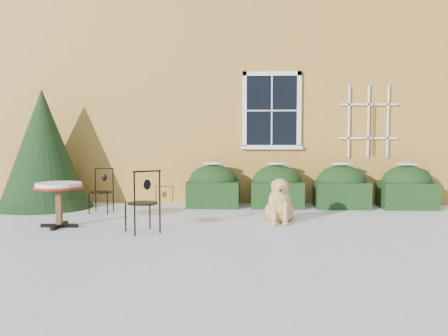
# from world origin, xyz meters

# --- Properties ---
(ground) EXTENTS (80.00, 80.00, 0.00)m
(ground) POSITION_xyz_m (0.00, 0.00, 0.00)
(ground) COLOR white
(ground) RESTS_ON ground
(house) EXTENTS (12.40, 8.40, 6.40)m
(house) POSITION_xyz_m (0.00, 7.00, 3.22)
(house) COLOR gold
(house) RESTS_ON ground
(hedge_row) EXTENTS (4.95, 0.80, 0.91)m
(hedge_row) POSITION_xyz_m (1.65, 2.55, 0.40)
(hedge_row) COLOR black
(hedge_row) RESTS_ON ground
(evergreen_shrub) EXTENTS (1.97, 1.97, 2.39)m
(evergreen_shrub) POSITION_xyz_m (-3.72, 2.23, 0.96)
(evergreen_shrub) COLOR black
(evergreen_shrub) RESTS_ON ground
(bistro_table) EXTENTS (0.77, 0.77, 0.71)m
(bistro_table) POSITION_xyz_m (-2.59, 0.14, 0.60)
(bistro_table) COLOR black
(bistro_table) RESTS_ON ground
(patio_chair_near) EXTENTS (0.58, 0.58, 0.95)m
(patio_chair_near) POSITION_xyz_m (-1.15, -0.22, 0.48)
(patio_chair_near) COLOR black
(patio_chair_near) RESTS_ON ground
(patio_chair_far) EXTENTS (0.40, 0.40, 0.84)m
(patio_chair_far) POSITION_xyz_m (-2.35, 1.65, 0.42)
(patio_chair_far) COLOR black
(patio_chair_far) RESTS_ON ground
(dog) EXTENTS (0.53, 0.87, 0.79)m
(dog) POSITION_xyz_m (0.95, 0.71, 0.32)
(dog) COLOR tan
(dog) RESTS_ON ground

